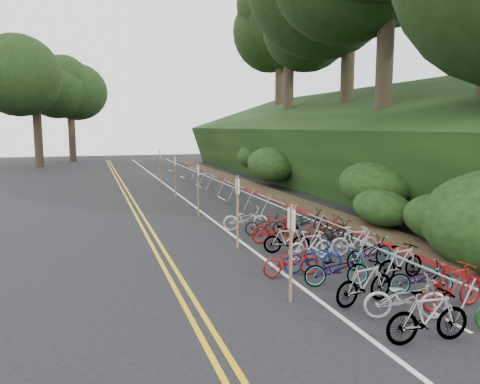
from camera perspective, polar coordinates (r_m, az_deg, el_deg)
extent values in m
plane|color=black|center=(11.47, 4.50, -13.19)|extent=(120.00, 120.00, 0.00)
cube|color=gold|center=(20.40, -12.02, -3.88)|extent=(0.12, 80.00, 0.01)
cube|color=gold|center=(20.43, -11.18, -3.84)|extent=(0.12, 80.00, 0.01)
cube|color=silver|center=(20.93, -3.40, -3.41)|extent=(0.12, 80.00, 0.01)
cube|color=silver|center=(22.33, 7.10, -2.74)|extent=(0.12, 80.00, 0.01)
cube|color=silver|center=(11.45, 23.54, -13.88)|extent=(0.10, 1.60, 0.01)
cube|color=silver|center=(16.17, 9.32, -6.93)|extent=(0.10, 1.60, 0.01)
cube|color=silver|center=(21.54, 2.03, -3.07)|extent=(0.10, 1.60, 0.01)
cube|color=silver|center=(27.18, -2.28, -0.76)|extent=(0.10, 1.60, 0.01)
cube|color=silver|center=(32.94, -5.08, 0.76)|extent=(0.10, 1.60, 0.01)
cube|color=silver|center=(38.78, -7.05, 1.82)|extent=(0.10, 1.60, 0.01)
cube|color=silver|center=(44.66, -8.51, 2.60)|extent=(0.10, 1.60, 0.01)
cube|color=maroon|center=(24.32, 6.19, -1.73)|extent=(0.25, 28.00, 0.10)
cube|color=black|center=(36.44, 11.10, 5.75)|extent=(12.32, 44.00, 9.11)
cube|color=#382819|center=(33.81, 0.38, 1.10)|extent=(1.40, 44.00, 0.16)
ellipsoid|color=#284C19|center=(17.41, 23.05, -2.90)|extent=(2.00, 2.80, 1.60)
ellipsoid|color=#284C19|center=(21.74, 16.12, 0.84)|extent=(2.60, 3.64, 2.08)
ellipsoid|color=#284C19|center=(27.42, 11.25, 3.35)|extent=(2.20, 3.08, 1.76)
ellipsoid|color=#284C19|center=(32.26, 3.86, 3.40)|extent=(3.00, 4.20, 2.40)
ellipsoid|color=#284C19|center=(38.10, 1.50, 4.36)|extent=(2.40, 3.36, 1.92)
ellipsoid|color=#284C19|center=(42.27, 1.37, 5.65)|extent=(2.80, 3.92, 2.24)
ellipsoid|color=#284C19|center=(19.64, 16.87, -1.84)|extent=(1.80, 2.52, 1.44)
ellipsoid|color=#284C19|center=(31.28, 9.00, 5.08)|extent=(3.20, 4.48, 2.56)
cylinder|color=#2D2319|center=(26.67, 17.10, 12.19)|extent=(0.90, 0.90, 7.49)
cylinder|color=#2D2319|center=(34.83, 12.94, 13.25)|extent=(0.95, 0.95, 8.49)
cylinder|color=#2D2319|center=(41.41, 5.91, 10.95)|extent=(0.87, 0.87, 7.00)
ellipsoid|color=black|center=(42.21, 6.04, 19.51)|extent=(9.33, 9.33, 8.86)
cylinder|color=#2D2319|center=(49.81, 4.84, 11.84)|extent=(0.93, 0.93, 7.99)
ellipsoid|color=black|center=(50.83, 4.95, 20.11)|extent=(11.10, 11.10, 10.55)
cylinder|color=#2D2319|center=(52.12, -23.40, 6.37)|extent=(0.85, 0.85, 6.50)
ellipsoid|color=black|center=(52.35, -23.76, 12.84)|extent=(8.88, 8.88, 8.44)
cylinder|color=#2D2319|center=(59.92, -19.80, 6.44)|extent=(0.82, 0.82, 6.00)
ellipsoid|color=black|center=(60.05, -20.04, 11.53)|extent=(7.77, 7.77, 7.38)
cylinder|color=gray|center=(11.25, 20.28, -8.14)|extent=(0.05, 2.69, 0.05)
cylinder|color=gray|center=(10.34, 23.23, -12.96)|extent=(0.56, 0.04, 1.10)
cylinder|color=gray|center=(10.70, 25.55, -12.38)|extent=(0.56, 0.04, 1.10)
cylinder|color=gray|center=(12.21, 15.46, -9.38)|extent=(0.56, 0.04, 1.10)
cylinder|color=gray|center=(12.52, 17.63, -9.03)|extent=(0.56, 0.04, 1.10)
cylinder|color=gray|center=(15.01, 10.82, -3.64)|extent=(0.05, 3.00, 0.05)
cylinder|color=gray|center=(13.82, 12.53, -7.15)|extent=(0.58, 0.04, 1.13)
cylinder|color=gray|center=(14.10, 14.50, -6.90)|extent=(0.58, 0.04, 1.13)
cylinder|color=gray|center=(16.22, 7.52, -4.77)|extent=(0.58, 0.04, 1.13)
cylinder|color=gray|center=(16.46, 9.29, -4.61)|extent=(0.58, 0.04, 1.13)
cylinder|color=gray|center=(19.47, 3.76, -0.85)|extent=(0.05, 3.00, 0.05)
cylinder|color=gray|center=(18.19, 4.55, -3.33)|extent=(0.58, 0.04, 1.13)
cylinder|color=gray|center=(18.40, 6.17, -3.22)|extent=(0.58, 0.04, 1.13)
cylinder|color=gray|center=(20.76, 1.61, -1.89)|extent=(0.58, 0.04, 1.13)
cylinder|color=gray|center=(20.95, 3.05, -1.81)|extent=(0.58, 0.04, 1.13)
cylinder|color=gray|center=(24.14, -0.60, 0.88)|extent=(0.05, 3.00, 0.05)
cylinder|color=gray|center=(22.82, -0.23, -0.99)|extent=(0.58, 0.04, 1.13)
cylinder|color=gray|center=(22.99, 1.10, -0.92)|extent=(0.58, 0.04, 1.13)
cylinder|color=gray|center=(25.47, -2.14, -0.05)|extent=(0.58, 0.04, 1.13)
cylinder|color=gray|center=(25.62, -0.93, 0.00)|extent=(0.58, 0.04, 1.13)
cylinder|color=gray|center=(28.92, -3.55, 2.05)|extent=(0.05, 3.00, 0.05)
cylinder|color=gray|center=(27.57, -3.38, 0.56)|extent=(0.58, 0.04, 1.13)
cylinder|color=gray|center=(27.72, -2.26, 0.60)|extent=(0.58, 0.04, 1.13)
cylinder|color=gray|center=(30.27, -4.71, 1.21)|extent=(0.58, 0.04, 1.13)
cylinder|color=gray|center=(30.40, -3.68, 1.25)|extent=(0.58, 0.04, 1.13)
cylinder|color=gray|center=(33.77, -5.65, 2.88)|extent=(0.05, 3.00, 0.05)
cylinder|color=gray|center=(32.41, -5.59, 1.65)|extent=(0.58, 0.04, 1.13)
cylinder|color=gray|center=(32.53, -4.63, 1.68)|extent=(0.58, 0.04, 1.13)
cylinder|color=gray|center=(35.13, -6.57, 2.12)|extent=(0.58, 0.04, 1.13)
cylinder|color=gray|center=(35.24, -5.68, 2.16)|extent=(0.58, 0.04, 1.13)
cylinder|color=brown|center=(11.13, 6.22, -7.50)|extent=(0.08, 0.08, 2.35)
cube|color=silver|center=(10.94, 6.29, -3.32)|extent=(0.02, 0.40, 0.50)
cylinder|color=brown|center=(15.87, -0.31, -2.50)|extent=(0.08, 0.08, 2.50)
cube|color=silver|center=(15.73, -0.32, 0.73)|extent=(0.02, 0.40, 0.50)
cylinder|color=brown|center=(21.59, -5.12, 0.28)|extent=(0.08, 0.08, 2.50)
cube|color=silver|center=(21.49, -5.15, 2.65)|extent=(0.02, 0.40, 0.50)
cylinder|color=brown|center=(27.44, -7.89, 1.88)|extent=(0.08, 0.08, 2.50)
cube|color=silver|center=(27.36, -7.93, 3.75)|extent=(0.02, 0.40, 0.50)
cylinder|color=brown|center=(33.34, -9.69, 2.91)|extent=(0.08, 0.08, 2.50)
cube|color=silver|center=(33.27, -9.73, 4.46)|extent=(0.02, 0.40, 0.50)
imported|color=maroon|center=(13.20, 6.20, -8.36)|extent=(0.61, 1.66, 0.87)
imported|color=slate|center=(9.94, 21.93, -13.90)|extent=(0.64, 1.80, 1.06)
imported|color=#9E9EA3|center=(10.94, 19.55, -12.03)|extent=(1.19, 1.92, 0.95)
imported|color=maroon|center=(11.89, 24.50, -10.37)|extent=(0.61, 1.83, 1.08)
imported|color=slate|center=(11.50, 14.94, -10.67)|extent=(0.80, 1.77, 1.03)
imported|color=slate|center=(12.59, 21.19, -9.75)|extent=(0.99, 1.70, 0.84)
imported|color=slate|center=(12.60, 11.69, -9.19)|extent=(0.96, 1.81, 0.91)
imported|color=slate|center=(13.49, 18.99, -8.10)|extent=(0.78, 1.72, 1.00)
imported|color=navy|center=(13.58, 8.86, -7.80)|extent=(0.82, 1.82, 0.93)
imported|color=slate|center=(14.44, 15.44, -7.06)|extent=(0.99, 1.85, 0.92)
imported|color=beige|center=(14.85, 8.58, -6.43)|extent=(0.55, 1.57, 0.93)
imported|color=beige|center=(15.57, 13.79, -5.83)|extent=(0.72, 1.66, 0.96)
imported|color=slate|center=(15.50, 5.72, -5.77)|extent=(0.83, 1.60, 0.92)
imported|color=black|center=(16.41, 11.53, -5.07)|extent=(1.20, 1.91, 0.95)
imported|color=maroon|center=(16.74, 4.30, -4.53)|extent=(0.74, 1.76, 1.03)
imported|color=maroon|center=(17.47, 10.21, -4.31)|extent=(0.69, 1.76, 0.91)
imported|color=black|center=(17.96, 3.15, -3.96)|extent=(0.90, 1.70, 0.85)
imported|color=black|center=(18.43, 8.09, -3.53)|extent=(0.80, 1.88, 0.96)
imported|color=#9E9EA3|center=(18.75, 0.70, -3.26)|extent=(1.02, 1.92, 0.96)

